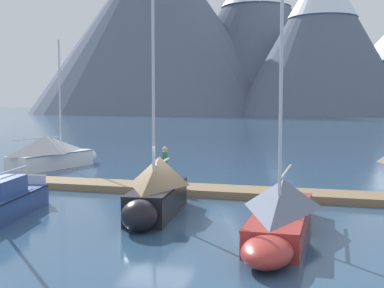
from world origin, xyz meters
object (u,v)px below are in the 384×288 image
at_px(sailboat_mid_dock_port, 157,188).
at_px(person_on_dock, 165,163).
at_px(sailboat_nearest_berth, 52,153).
at_px(sailboat_mid_dock_starboard, 281,210).

xyz_separation_m(sailboat_mid_dock_port, person_on_dock, (-1.09, 5.03, 0.28)).
bearing_deg(sailboat_nearest_berth, sailboat_mid_dock_starboard, -41.94).
distance_m(sailboat_mid_dock_port, person_on_dock, 5.16).
relative_size(sailboat_mid_dock_starboard, person_on_dock, 4.41).
bearing_deg(person_on_dock, sailboat_mid_dock_port, -77.77).
bearing_deg(sailboat_mid_dock_starboard, sailboat_nearest_berth, 138.06).
bearing_deg(sailboat_nearest_berth, person_on_dock, -34.54).
height_order(sailboat_nearest_berth, sailboat_mid_dock_starboard, sailboat_nearest_berth).
height_order(sailboat_nearest_berth, sailboat_mid_dock_port, sailboat_mid_dock_port).
distance_m(sailboat_nearest_berth, sailboat_mid_dock_starboard, 19.13).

